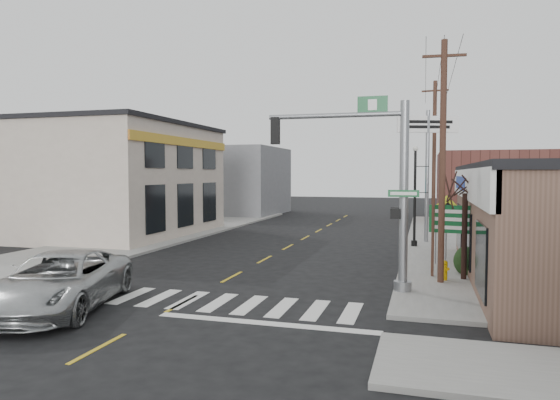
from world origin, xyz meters
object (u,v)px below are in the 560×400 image
(bare_tree, at_px, (465,178))
(utility_pole_far, at_px, (434,154))
(guide_sign, at_px, (452,227))
(dance_center_sign, at_px, (428,144))
(lamp_post, at_px, (416,188))
(fire_hydrant, at_px, (445,269))
(utility_pole_near, at_px, (442,159))
(traffic_signal_pole, at_px, (380,175))
(suv, at_px, (59,281))

(bare_tree, bearing_deg, utility_pole_far, 92.91)
(guide_sign, distance_m, dance_center_sign, 10.36)
(dance_center_sign, bearing_deg, lamp_post, -125.69)
(fire_hydrant, xyz_separation_m, utility_pole_far, (-0.14, 16.29, 4.68))
(dance_center_sign, bearing_deg, utility_pole_near, -107.38)
(utility_pole_near, bearing_deg, fire_hydrant, 65.54)
(guide_sign, bearing_deg, bare_tree, -8.84)
(dance_center_sign, xyz_separation_m, bare_tree, (1.26, -9.85, -1.79))
(traffic_signal_pole, distance_m, guide_sign, 3.97)
(suv, height_order, dance_center_sign, dance_center_sign)
(bare_tree, bearing_deg, dance_center_sign, 97.29)
(suv, height_order, utility_pole_far, utility_pole_far)
(traffic_signal_pole, xyz_separation_m, utility_pole_far, (1.95, 18.33, 1.34))
(lamp_post, bearing_deg, fire_hydrant, -66.39)
(lamp_post, relative_size, utility_pole_near, 0.63)
(dance_center_sign, bearing_deg, fire_hydrant, -106.48)
(utility_pole_near, xyz_separation_m, utility_pole_far, (0.00, 16.69, 0.81))
(suv, height_order, traffic_signal_pole, traffic_signal_pole)
(traffic_signal_pole, height_order, utility_pole_far, utility_pole_far)
(lamp_post, height_order, bare_tree, lamp_post)
(traffic_signal_pole, height_order, fire_hydrant, traffic_signal_pole)
(suv, xyz_separation_m, utility_pole_far, (10.57, 22.89, 4.38))
(fire_hydrant, bearing_deg, traffic_signal_pole, -135.73)
(traffic_signal_pole, bearing_deg, utility_pole_near, 38.74)
(guide_sign, xyz_separation_m, utility_pole_far, (-0.39, 15.74, 3.24))
(dance_center_sign, height_order, bare_tree, dance_center_sign)
(utility_pole_near, bearing_deg, traffic_signal_pole, -144.69)
(fire_hydrant, xyz_separation_m, lamp_post, (-1.14, 8.33, 2.63))
(traffic_signal_pole, distance_m, utility_pole_near, 2.60)
(suv, xyz_separation_m, bare_tree, (11.38, 6.99, 2.93))
(bare_tree, bearing_deg, guide_sign, 159.41)
(bare_tree, height_order, utility_pole_far, utility_pole_far)
(fire_hydrant, height_order, lamp_post, lamp_post)
(suv, xyz_separation_m, dance_center_sign, (10.12, 16.84, 4.73))
(utility_pole_far, bearing_deg, guide_sign, -83.82)
(suv, xyz_separation_m, traffic_signal_pole, (8.62, 4.56, 3.04))
(utility_pole_far, bearing_deg, bare_tree, -82.34)
(utility_pole_near, bearing_deg, guide_sign, 62.61)
(traffic_signal_pole, distance_m, lamp_post, 10.44)
(fire_hydrant, distance_m, lamp_post, 8.81)
(guide_sign, bearing_deg, dance_center_sign, 106.73)
(guide_sign, xyz_separation_m, lamp_post, (-1.39, 7.78, 1.18))
(bare_tree, bearing_deg, suv, -148.44)
(dance_center_sign, distance_m, utility_pole_near, 10.71)
(guide_sign, bearing_deg, fire_hydrant, -102.97)
(bare_tree, bearing_deg, lamp_post, 102.79)
(fire_hydrant, relative_size, dance_center_sign, 0.10)
(utility_pole_near, relative_size, utility_pole_far, 0.84)
(dance_center_sign, relative_size, utility_pole_near, 0.87)
(traffic_signal_pole, distance_m, utility_pole_far, 18.48)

